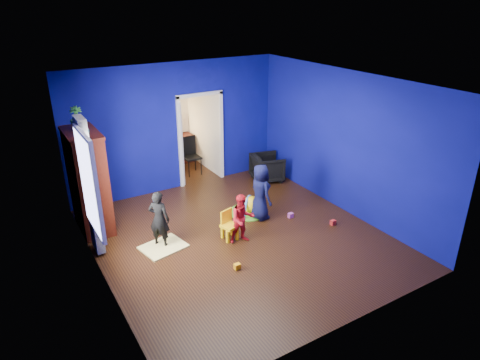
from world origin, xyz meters
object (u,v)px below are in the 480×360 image
armchair (267,168)px  hopper_ball (251,205)px  study_desk (177,149)px  folding_chair (192,157)px  toddler_red (242,219)px  vase (84,130)px  crt_tv (90,179)px  play_mat (248,212)px  child_black (159,219)px  child_navy (260,192)px  tv_armoire (88,182)px  kid_chair (230,227)px

armchair → hopper_ball: armchair is taller
study_desk → folding_chair: bearing=-90.0°
toddler_red → vase: size_ratio=4.75×
toddler_red → vase: 3.18m
crt_tv → play_mat: size_ratio=0.88×
vase → folding_chair: vase is taller
child_black → child_navy: child_navy is taller
tv_armoire → hopper_ball: 3.24m
folding_chair → kid_chair: bearing=-103.2°
vase → play_mat: 3.63m
armchair → child_navy: 1.97m
child_black → hopper_ball: bearing=-127.5°
child_navy → hopper_ball: child_navy is taller
child_black → kid_chair: 1.30m
toddler_red → study_desk: bearing=93.6°
folding_chair → toddler_red: bearing=-100.1°
tv_armoire → crt_tv: tv_armoire is taller
vase → child_navy: bearing=-19.4°
tv_armoire → crt_tv: 0.06m
child_navy → toddler_red: (-0.79, -0.59, -0.11)m
child_black → play_mat: child_black is taller
crt_tv → play_mat: crt_tv is taller
child_navy → hopper_ball: (-0.05, 0.25, -0.39)m
hopper_ball → toddler_red: bearing=-131.3°
hopper_ball → folding_chair: 2.61m
armchair → folding_chair: folding_chair is taller
tv_armoire → child_black: bearing=-56.1°
child_navy → tv_armoire: bearing=65.2°
kid_chair → folding_chair: size_ratio=0.54×
child_black → hopper_ball: 2.11m
tv_armoire → folding_chair: bearing=27.9°
tv_armoire → crt_tv: size_ratio=2.80×
toddler_red → crt_tv: crt_tv is taller
armchair → toddler_red: 2.93m
child_navy → crt_tv: size_ratio=1.65×
vase → hopper_ball: 3.58m
crt_tv → play_mat: bearing=-20.0°
child_black → hopper_ball: (2.08, 0.19, -0.35)m
child_navy → vase: vase is taller
vase → crt_tv: 1.08m
crt_tv → folding_chair: bearing=28.2°
child_black → toddler_red: size_ratio=1.14×
armchair → child_navy: bearing=156.1°
toddler_red → hopper_ball: (0.74, 0.84, -0.28)m
vase → kid_chair: 3.10m
armchair → child_black: size_ratio=0.67×
kid_chair → folding_chair: 3.33m
tv_armoire → play_mat: 3.23m
vase → folding_chair: 3.70m
child_black → tv_armoire: (-0.87, 1.29, 0.44)m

